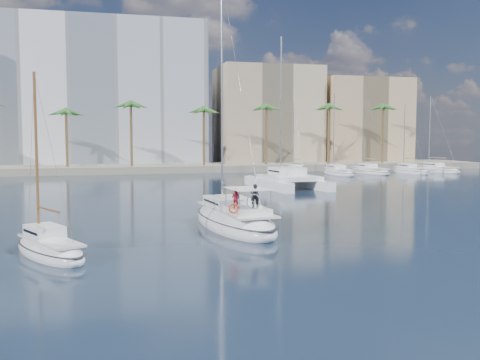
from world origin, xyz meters
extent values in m
plane|color=black|center=(0.00, 0.00, 0.00)|extent=(160.00, 160.00, 0.00)
cube|color=gray|center=(0.00, 61.00, 0.60)|extent=(120.00, 14.00, 1.20)
cube|color=white|center=(-12.00, 73.00, 14.00)|extent=(42.00, 16.00, 28.00)
cube|color=tan|center=(22.00, 70.00, 10.00)|extent=(20.00, 14.00, 20.00)
cube|color=tan|center=(42.00, 68.00, 9.00)|extent=(18.00, 12.00, 18.00)
cylinder|color=brown|center=(0.00, 57.00, 5.25)|extent=(0.44, 0.44, 10.50)
sphere|color=#2E6826|center=(0.00, 57.00, 10.50)|extent=(3.60, 3.60, 3.60)
cylinder|color=brown|center=(34.00, 57.00, 5.25)|extent=(0.44, 0.44, 10.50)
sphere|color=#2E6826|center=(34.00, 57.00, 10.50)|extent=(3.60, 3.60, 3.60)
ellipsoid|color=white|center=(-1.47, 0.19, 0.37)|extent=(5.04, 12.31, 2.49)
ellipsoid|color=black|center=(-1.47, 0.19, 0.72)|extent=(5.09, 12.43, 0.18)
cube|color=silver|center=(-1.44, -0.04, 1.31)|extent=(3.64, 9.22, 0.12)
cube|color=white|center=(-1.59, 1.34, 1.67)|extent=(2.96, 4.16, 0.60)
cube|color=black|center=(-1.59, 1.34, 1.69)|extent=(2.93, 3.71, 0.14)
cylinder|color=#B7BABF|center=(-1.73, 2.71, 9.22)|extent=(0.15, 0.15, 15.70)
cylinder|color=#B7BABF|center=(-1.48, 0.31, 2.87)|extent=(0.62, 4.82, 0.11)
cube|color=white|center=(-1.20, -2.33, 1.55)|extent=(2.57, 3.22, 0.36)
cube|color=white|center=(-1.19, -2.44, 2.92)|extent=(2.57, 3.22, 0.04)
torus|color=silver|center=(-1.08, -3.47, 2.22)|extent=(0.96, 0.16, 0.96)
torus|color=red|center=(-2.49, -4.08, 1.92)|extent=(0.65, 0.26, 0.64)
imported|color=black|center=(-0.86, -2.91, 2.49)|extent=(0.63, 0.49, 1.52)
imported|color=maroon|center=(-1.97, -2.43, 2.34)|extent=(0.76, 0.74, 1.23)
ellipsoid|color=white|center=(-12.68, -5.87, 0.24)|extent=(5.11, 7.23, 1.64)
ellipsoid|color=black|center=(-12.68, -5.87, 0.48)|extent=(5.16, 7.30, 0.18)
cube|color=silver|center=(-12.62, -5.99, 0.86)|extent=(3.76, 5.38, 0.12)
cube|color=white|center=(-12.98, -5.27, 1.22)|extent=(2.35, 2.71, 0.60)
cube|color=black|center=(-12.98, -5.27, 1.24)|extent=(2.25, 2.48, 0.14)
cylinder|color=brown|center=(-13.35, -4.55, 5.24)|extent=(0.15, 0.15, 8.64)
cylinder|color=brown|center=(-12.71, -5.81, 2.42)|extent=(1.37, 2.57, 0.11)
cube|color=white|center=(8.72, 25.93, 0.55)|extent=(2.42, 12.63, 1.10)
cube|color=white|center=(13.78, 26.43, 0.55)|extent=(2.42, 12.63, 1.10)
cube|color=white|center=(11.31, 25.56, 1.30)|extent=(6.33, 7.44, 0.50)
cube|color=white|center=(11.25, 26.18, 2.00)|extent=(3.81, 4.09, 1.00)
cube|color=black|center=(11.25, 26.18, 2.05)|extent=(3.78, 3.59, 0.18)
cylinder|color=#B7BABF|center=(11.07, 28.06, 9.88)|extent=(0.18, 0.18, 16.76)
ellipsoid|color=silver|center=(0.78, 4.87, 1.12)|extent=(0.20, 0.38, 0.18)
sphere|color=silver|center=(0.78, 5.05, 1.14)|extent=(0.10, 0.10, 0.10)
cube|color=gray|center=(0.51, 4.87, 1.15)|extent=(0.43, 0.16, 0.10)
cube|color=gray|center=(1.05, 4.87, 1.15)|extent=(0.43, 0.16, 0.10)
camera|label=1|loc=(-9.70, -34.65, 6.18)|focal=40.00mm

